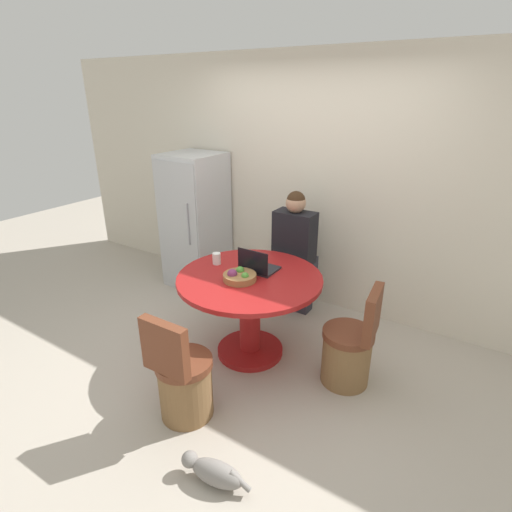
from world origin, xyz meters
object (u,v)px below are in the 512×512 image
Objects in this scene: fruit_bowl at (239,276)px; cat at (214,472)px; chair_right_side at (349,351)px; refrigerator at (195,221)px; person_seated at (296,250)px; chair_near_camera at (183,382)px; dining_table at (250,300)px; laptop at (258,266)px.

fruit_bowl is 0.59× the size of cat.
fruit_bowl is at bearing -83.79° from chair_right_side.
chair_right_side is (2.24, -0.79, -0.49)m from refrigerator.
person_seated reaches higher than cat.
refrigerator reaches higher than fruit_bowl.
person_seated is (-0.00, 1.73, 0.44)m from chair_near_camera.
refrigerator is 1.36m from person_seated.
refrigerator reaches higher than chair_near_camera.
fruit_bowl is (-0.03, -0.11, 0.26)m from dining_table.
fruit_bowl is (-0.92, -0.20, 0.51)m from chair_right_side.
refrigerator is 1.27× the size of dining_table.
fruit_bowl reaches higher than dining_table.
chair_near_camera is (-0.87, -0.99, 0.00)m from chair_right_side.
person_seated is at bearing -90.70° from chair_near_camera.
chair_right_side is at bearing 6.37° from dining_table.
person_seated is at bearing -90.45° from laptop.
fruit_bowl is at bearing -71.57° from cat.
refrigerator reaches higher than cat.
laptop is (1.36, -0.77, 0.03)m from refrigerator.
laptop is 0.23m from fruit_bowl.
laptop reaches higher than fruit_bowl.
dining_table is 4.48× the size of fruit_bowl.
dining_table is at bearing -74.91° from cat.
fruit_bowl reaches higher than chair_near_camera.
chair_near_camera reaches higher than dining_table.
chair_right_side is 1.02m from laptop.
refrigerator is 1.82× the size of chair_near_camera.
person_seated is 0.72m from laptop.
chair_right_side is 3.14× the size of fruit_bowl.
dining_table is 0.92× the size of person_seated.
chair_right_side is 1.00× the size of chair_near_camera.
cat is at bearing -66.33° from dining_table.
chair_near_camera is at bearing -40.66° from cat.
person_seated is at bearing 87.49° from fruit_bowl.
chair_right_side is 1.32m from chair_near_camera.
person_seated reaches higher than chair_near_camera.
refrigerator reaches higher than dining_table.
cat is (0.56, -1.11, -0.72)m from fruit_bowl.
refrigerator is 3.35× the size of cat.
cat is (1.89, -2.11, -0.70)m from refrigerator.
refrigerator is 2.91m from cat.
refrigerator is 1.17× the size of person_seated.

